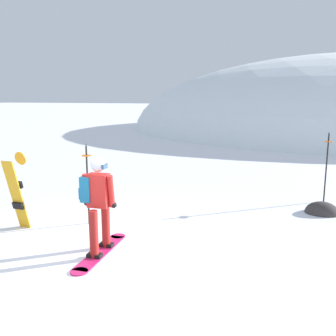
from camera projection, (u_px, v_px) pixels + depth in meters
ground_plane at (97, 262)px, 6.21m from camera, size 300.00×300.00×0.00m
snowboarder_main at (97, 202)px, 6.40m from camera, size 0.64×1.83×1.71m
spare_snowboard at (17, 191)px, 7.57m from camera, size 0.28×0.44×1.61m
piste_marker_near at (87, 178)px, 7.92m from camera, size 0.20×0.20×1.75m
piste_marker_far at (327, 162)px, 9.60m from camera, size 0.20×0.20×1.85m
rock_dark at (322, 213)px, 8.81m from camera, size 0.79×0.67×0.55m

